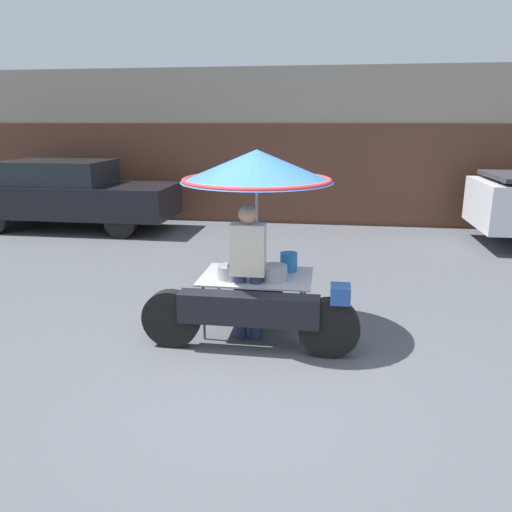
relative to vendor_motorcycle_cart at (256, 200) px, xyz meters
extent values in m
plane|color=#4C4F54|center=(0.15, -1.09, -1.57)|extent=(36.00, 36.00, 0.00)
cube|color=gray|center=(0.15, 7.50, 0.23)|extent=(28.00, 2.00, 3.59)
cube|color=#563323|center=(0.15, 6.47, -0.40)|extent=(23.80, 0.06, 2.33)
cylinder|color=black|center=(0.84, -0.51, -1.25)|extent=(0.64, 0.14, 0.64)
cylinder|color=black|center=(-0.86, -0.51, -1.25)|extent=(0.64, 0.14, 0.64)
cube|color=black|center=(-0.01, -0.51, -1.09)|extent=(1.50, 0.24, 0.32)
cube|color=#234C93|center=(0.94, -0.51, -0.87)|extent=(0.20, 0.24, 0.18)
cylinder|color=black|center=(-0.01, 0.35, -1.28)|extent=(0.58, 0.14, 0.58)
cylinder|color=#515156|center=(0.54, -0.29, -1.24)|extent=(0.03, 0.03, 0.64)
cylinder|color=#515156|center=(0.54, 0.47, -1.24)|extent=(0.03, 0.03, 0.64)
cylinder|color=#515156|center=(-0.55, -0.29, -1.24)|extent=(0.03, 0.03, 0.64)
cylinder|color=#515156|center=(-0.55, 0.47, -1.24)|extent=(0.03, 0.03, 0.64)
cube|color=#B2B2B7|center=(-0.01, 0.09, -0.91)|extent=(1.28, 0.89, 0.02)
cylinder|color=#B2B2B7|center=(-0.01, 0.09, -0.36)|extent=(0.03, 0.03, 1.09)
cone|color=blue|center=(-0.01, 0.09, 0.36)|extent=(1.69, 1.69, 0.35)
torus|color=red|center=(-0.01, 0.09, 0.21)|extent=(1.65, 1.65, 0.05)
cylinder|color=#939399|center=(-0.29, -0.07, -0.82)|extent=(0.28, 0.28, 0.15)
cylinder|color=#939399|center=(0.22, -0.04, -0.82)|extent=(0.29, 0.29, 0.17)
cylinder|color=#1E6BB2|center=(0.34, 0.33, -0.79)|extent=(0.20, 0.20, 0.22)
cylinder|color=navy|center=(-0.16, -0.17, -1.19)|extent=(0.14, 0.14, 0.76)
cylinder|color=navy|center=(0.02, -0.17, -1.19)|extent=(0.14, 0.14, 0.76)
cube|color=beige|center=(-0.07, -0.17, -0.52)|extent=(0.38, 0.22, 0.57)
sphere|color=tan|center=(-0.07, -0.17, -0.13)|extent=(0.21, 0.21, 0.21)
cylinder|color=black|center=(-3.52, 4.35, -1.23)|extent=(0.66, 0.20, 0.66)
cylinder|color=black|center=(-3.52, 5.75, -1.23)|extent=(0.66, 0.20, 0.66)
cylinder|color=black|center=(-6.43, 5.75, -1.23)|extent=(0.66, 0.20, 0.66)
cube|color=black|center=(-4.98, 5.05, -0.89)|extent=(4.70, 1.66, 0.69)
cube|color=#1E2328|center=(-5.21, 5.05, -0.28)|extent=(2.25, 1.46, 0.52)
cylinder|color=black|center=(4.62, 5.65, -1.19)|extent=(0.75, 0.24, 0.75)
camera|label=1|loc=(0.80, -5.37, 0.84)|focal=35.00mm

